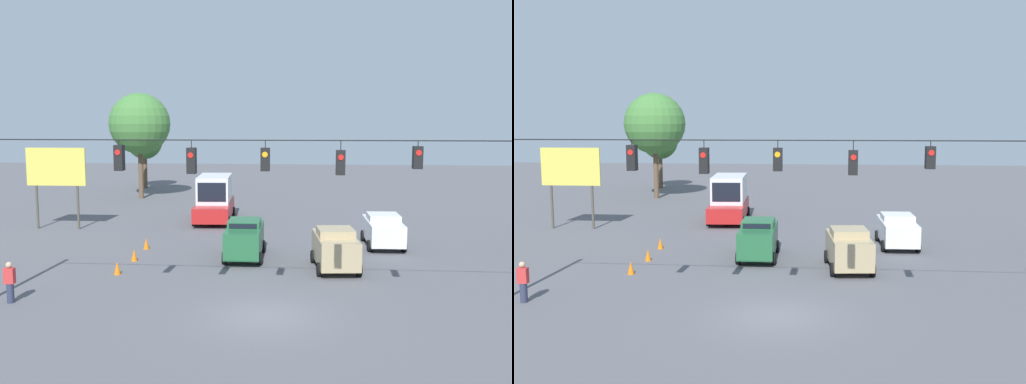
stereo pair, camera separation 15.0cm
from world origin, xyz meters
TOP-DOWN VIEW (x-y plane):
  - ground_plane at (0.00, 0.00)m, footprint 140.00×140.00m
  - overhead_signal_span at (0.10, -0.28)m, footprint 22.32×0.38m
  - sedan_tan_crossing_near at (-2.93, -6.83)m, footprint 2.33×3.96m
  - box_truck_red_withflow_far at (4.85, -19.61)m, footprint 2.88×6.76m
  - sedan_green_withflow_mid at (1.60, -8.70)m, footprint 2.00×4.24m
  - sedan_white_oncoming_far at (-5.89, -12.03)m, footprint 2.15×4.21m
  - traffic_cone_nearest at (7.17, -5.10)m, footprint 0.32×0.32m
  - traffic_cone_second at (7.12, -7.61)m, footprint 0.32×0.32m
  - traffic_cone_third at (7.24, -10.29)m, footprint 0.32×0.32m
  - roadside_billboard at (14.58, -15.58)m, footprint 3.93×0.16m
  - pedestrian at (10.02, -0.76)m, footprint 0.40×0.28m
  - tree_horizon_left at (14.90, -37.72)m, footprint 3.65×3.65m
  - tree_horizon_right at (13.17, -30.12)m, footprint 5.43×5.43m

SIDE VIEW (x-z plane):
  - ground_plane at x=0.00m, z-range 0.00..0.00m
  - traffic_cone_nearest at x=7.17m, z-range 0.00..0.61m
  - traffic_cone_second at x=7.12m, z-range 0.00..0.61m
  - traffic_cone_third at x=7.24m, z-range 0.00..0.61m
  - pedestrian at x=10.02m, z-range 0.00..1.63m
  - sedan_white_oncoming_far at x=-5.89m, z-range 0.04..1.89m
  - sedan_tan_crossing_near at x=-2.93m, z-range 0.04..2.03m
  - sedan_green_withflow_mid at x=1.60m, z-range 0.04..2.06m
  - box_truck_red_withflow_far at x=4.85m, z-range -0.03..3.13m
  - roadside_billboard at x=14.58m, z-range 1.13..6.43m
  - overhead_signal_span at x=0.10m, z-range 1.11..8.12m
  - tree_horizon_left at x=14.90m, z-range 1.47..8.12m
  - tree_horizon_right at x=13.17m, z-range 1.98..11.41m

